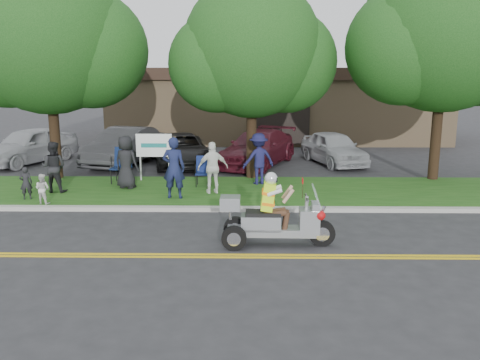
{
  "coord_description": "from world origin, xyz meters",
  "views": [
    {
      "loc": [
        0.35,
        -10.87,
        3.99
      ],
      "look_at": [
        0.17,
        2.0,
        1.14
      ],
      "focal_mm": 38.0,
      "sensor_mm": 36.0,
      "label": 1
    }
  ],
  "objects_px": {
    "spectator_adult_left": "(174,168)",
    "parked_car_far_left": "(29,146)",
    "lawn_chair_a": "(122,163)",
    "lawn_chair_b": "(204,169)",
    "spectator_adult_mid": "(54,167)",
    "parked_car_right": "(258,148)",
    "parked_car_far_right": "(334,148)",
    "spectator_adult_right": "(213,168)",
    "parked_car_left": "(125,146)",
    "parked_car_mid": "(181,150)",
    "trike_scooter": "(272,220)"
  },
  "relations": [
    {
      "from": "lawn_chair_a",
      "to": "lawn_chair_b",
      "type": "height_order",
      "value": "lawn_chair_a"
    },
    {
      "from": "lawn_chair_b",
      "to": "parked_car_far_right",
      "type": "relative_size",
      "value": 0.24
    },
    {
      "from": "trike_scooter",
      "to": "parked_car_left",
      "type": "height_order",
      "value": "trike_scooter"
    },
    {
      "from": "spectator_adult_right",
      "to": "parked_car_right",
      "type": "relative_size",
      "value": 0.33
    },
    {
      "from": "spectator_adult_mid",
      "to": "spectator_adult_right",
      "type": "distance_m",
      "value": 5.06
    },
    {
      "from": "lawn_chair_b",
      "to": "parked_car_far_right",
      "type": "xyz_separation_m",
      "value": [
        5.11,
        4.51,
        0.03
      ]
    },
    {
      "from": "lawn_chair_a",
      "to": "parked_car_far_right",
      "type": "relative_size",
      "value": 0.3
    },
    {
      "from": "parked_car_right",
      "to": "parked_car_far_right",
      "type": "bearing_deg",
      "value": 27.64
    },
    {
      "from": "lawn_chair_a",
      "to": "spectator_adult_right",
      "type": "distance_m",
      "value": 3.59
    },
    {
      "from": "lawn_chair_a",
      "to": "parked_car_right",
      "type": "xyz_separation_m",
      "value": [
        4.77,
        3.79,
        -0.06
      ]
    },
    {
      "from": "parked_car_far_right",
      "to": "trike_scooter",
      "type": "bearing_deg",
      "value": -123.1
    },
    {
      "from": "parked_car_far_right",
      "to": "lawn_chair_a",
      "type": "bearing_deg",
      "value": -169.25
    },
    {
      "from": "lawn_chair_b",
      "to": "parked_car_right",
      "type": "height_order",
      "value": "parked_car_right"
    },
    {
      "from": "lawn_chair_b",
      "to": "parked_car_left",
      "type": "relative_size",
      "value": 0.21
    },
    {
      "from": "spectator_adult_left",
      "to": "spectator_adult_right",
      "type": "bearing_deg",
      "value": -148.08
    },
    {
      "from": "lawn_chair_a",
      "to": "parked_car_far_left",
      "type": "bearing_deg",
      "value": 147.25
    },
    {
      "from": "parked_car_far_right",
      "to": "parked_car_right",
      "type": "bearing_deg",
      "value": 168.48
    },
    {
      "from": "spectator_adult_left",
      "to": "trike_scooter",
      "type": "bearing_deg",
      "value": 128.38
    },
    {
      "from": "parked_car_far_right",
      "to": "spectator_adult_right",
      "type": "bearing_deg",
      "value": -146.39
    },
    {
      "from": "spectator_adult_left",
      "to": "spectator_adult_right",
      "type": "height_order",
      "value": "spectator_adult_left"
    },
    {
      "from": "spectator_adult_right",
      "to": "lawn_chair_b",
      "type": "bearing_deg",
      "value": -83.94
    },
    {
      "from": "parked_car_left",
      "to": "parked_car_mid",
      "type": "bearing_deg",
      "value": 10.54
    },
    {
      "from": "spectator_adult_mid",
      "to": "parked_car_far_left",
      "type": "xyz_separation_m",
      "value": [
        -3.13,
        5.5,
        -0.15
      ]
    },
    {
      "from": "lawn_chair_a",
      "to": "parked_car_mid",
      "type": "bearing_deg",
      "value": 73.27
    },
    {
      "from": "parked_car_left",
      "to": "parked_car_far_left",
      "type": "bearing_deg",
      "value": -167.67
    },
    {
      "from": "lawn_chair_b",
      "to": "parked_car_far_right",
      "type": "bearing_deg",
      "value": 42.27
    },
    {
      "from": "spectator_adult_left",
      "to": "spectator_adult_mid",
      "type": "bearing_deg",
      "value": -7.28
    },
    {
      "from": "lawn_chair_a",
      "to": "spectator_adult_mid",
      "type": "height_order",
      "value": "spectator_adult_mid"
    },
    {
      "from": "parked_car_right",
      "to": "parked_car_far_left",
      "type": "bearing_deg",
      "value": -158.51
    },
    {
      "from": "spectator_adult_left",
      "to": "parked_car_far_left",
      "type": "xyz_separation_m",
      "value": [
        -7.06,
        6.21,
        -0.28
      ]
    },
    {
      "from": "lawn_chair_b",
      "to": "parked_car_far_left",
      "type": "height_order",
      "value": "parked_car_far_left"
    },
    {
      "from": "parked_car_far_left",
      "to": "parked_car_far_right",
      "type": "height_order",
      "value": "parked_car_far_left"
    },
    {
      "from": "lawn_chair_b",
      "to": "spectator_adult_left",
      "type": "height_order",
      "value": "spectator_adult_left"
    },
    {
      "from": "spectator_adult_left",
      "to": "parked_car_far_right",
      "type": "relative_size",
      "value": 0.46
    },
    {
      "from": "trike_scooter",
      "to": "parked_car_right",
      "type": "relative_size",
      "value": 0.53
    },
    {
      "from": "lawn_chair_b",
      "to": "parked_car_far_right",
      "type": "distance_m",
      "value": 6.82
    },
    {
      "from": "spectator_adult_right",
      "to": "parked_car_left",
      "type": "relative_size",
      "value": 0.35
    },
    {
      "from": "parked_car_right",
      "to": "parked_car_mid",
      "type": "bearing_deg",
      "value": -154.45
    },
    {
      "from": "spectator_adult_right",
      "to": "parked_car_mid",
      "type": "distance_m",
      "value": 5.46
    },
    {
      "from": "lawn_chair_a",
      "to": "lawn_chair_b",
      "type": "bearing_deg",
      "value": -2.65
    },
    {
      "from": "parked_car_left",
      "to": "parked_car_right",
      "type": "bearing_deg",
      "value": 14.65
    },
    {
      "from": "spectator_adult_left",
      "to": "parked_car_far_left",
      "type": "relative_size",
      "value": 0.42
    },
    {
      "from": "trike_scooter",
      "to": "lawn_chair_a",
      "type": "xyz_separation_m",
      "value": [
        -4.89,
        6.09,
        0.18
      ]
    },
    {
      "from": "trike_scooter",
      "to": "lawn_chair_b",
      "type": "xyz_separation_m",
      "value": [
        -2.03,
        5.64,
        0.06
      ]
    },
    {
      "from": "parked_car_far_left",
      "to": "parked_car_right",
      "type": "height_order",
      "value": "parked_car_far_left"
    },
    {
      "from": "parked_car_mid",
      "to": "parked_car_far_left",
      "type": "bearing_deg",
      "value": 163.52
    },
    {
      "from": "spectator_adult_mid",
      "to": "parked_car_right",
      "type": "bearing_deg",
      "value": -136.46
    },
    {
      "from": "lawn_chair_a",
      "to": "parked_car_far_right",
      "type": "distance_m",
      "value": 8.94
    },
    {
      "from": "parked_car_far_right",
      "to": "spectator_adult_mid",
      "type": "bearing_deg",
      "value": -166.8
    },
    {
      "from": "trike_scooter",
      "to": "lawn_chair_b",
      "type": "relative_size",
      "value": 2.65
    }
  ]
}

